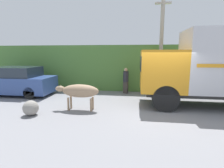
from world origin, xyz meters
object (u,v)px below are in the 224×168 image
(cargo_truck, at_px, (218,66))
(pedestrian_on_hill, at_px, (126,80))
(brown_cow, at_px, (79,91))
(roadside_rock, at_px, (31,108))
(utility_pole, at_px, (161,42))
(parked_suv, at_px, (16,81))

(cargo_truck, height_order, pedestrian_on_hill, cargo_truck)
(brown_cow, bearing_deg, roadside_rock, -162.30)
(utility_pole, bearing_deg, brown_cow, -135.92)
(cargo_truck, xyz_separation_m, utility_pole, (-2.20, 2.44, 1.21))
(parked_suv, distance_m, roadside_rock, 4.32)
(cargo_truck, relative_size, pedestrian_on_hill, 4.07)
(pedestrian_on_hill, relative_size, utility_pole, 0.26)
(parked_suv, xyz_separation_m, utility_pole, (8.46, 1.50, 2.30))
(cargo_truck, height_order, roadside_rock, cargo_truck)
(parked_suv, relative_size, pedestrian_on_hill, 2.77)
(pedestrian_on_hill, bearing_deg, cargo_truck, 168.14)
(parked_suv, bearing_deg, brown_cow, -22.26)
(pedestrian_on_hill, bearing_deg, roadside_rock, 67.61)
(utility_pole, bearing_deg, roadside_rock, -140.02)
(cargo_truck, relative_size, roadside_rock, 10.60)
(brown_cow, distance_m, pedestrian_on_hill, 3.94)
(pedestrian_on_hill, height_order, utility_pole, utility_pole)
(cargo_truck, distance_m, utility_pole, 3.50)
(cargo_truck, xyz_separation_m, pedestrian_on_hill, (-4.25, 2.23, -1.04))
(utility_pole, bearing_deg, pedestrian_on_hill, -174.23)
(parked_suv, relative_size, roadside_rock, 7.22)
(utility_pole, bearing_deg, cargo_truck, -47.94)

